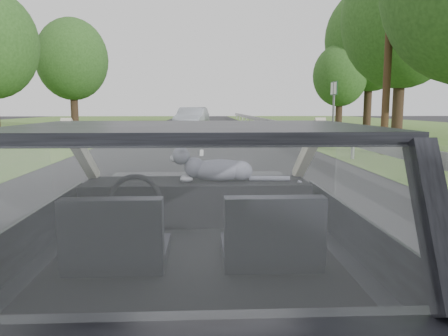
{
  "coord_description": "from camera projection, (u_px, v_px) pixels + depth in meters",
  "views": [
    {
      "loc": [
        0.05,
        -2.49,
        1.53
      ],
      "look_at": [
        0.2,
        0.57,
        1.1
      ],
      "focal_mm": 35.0,
      "sensor_mm": 36.0,
      "label": 1
    }
  ],
  "objects": [
    {
      "name": "tree_2",
      "position": [
        340.0,
        88.0,
        30.53
      ],
      "size": [
        4.67,
        4.67,
        5.69
      ],
      "primitive_type": null,
      "rotation": [
        0.0,
        0.0,
        0.29
      ],
      "color": "#214518",
      "rests_on": "ground"
    },
    {
      "name": "dashboard",
      "position": [
        197.0,
        201.0,
        3.17
      ],
      "size": [
        1.58,
        0.45,
        0.3
      ],
      "primitive_type": "cube",
      "color": "black",
      "rests_on": "subject_car"
    },
    {
      "name": "utility_pole",
      "position": [
        389.0,
        39.0,
        13.56
      ],
      "size": [
        0.29,
        0.29,
        7.24
      ],
      "primitive_type": "cylinder",
      "rotation": [
        0.0,
        0.0,
        -0.25
      ],
      "color": "#3E2A19",
      "rests_on": "ground"
    },
    {
      "name": "steering_wheel",
      "position": [
        135.0,
        201.0,
        2.85
      ],
      "size": [
        0.36,
        0.36,
        0.04
      ],
      "primitive_type": "torus",
      "color": "black",
      "rests_on": "dashboard"
    },
    {
      "name": "passenger_seat",
      "position": [
        271.0,
        232.0,
        2.28
      ],
      "size": [
        0.5,
        0.72,
        0.42
      ],
      "primitive_type": "cube",
      "color": "black",
      "rests_on": "subject_car"
    },
    {
      "name": "cat",
      "position": [
        220.0,
        169.0,
        3.12
      ],
      "size": [
        0.61,
        0.2,
        0.27
      ],
      "primitive_type": "ellipsoid",
      "rotation": [
        0.0,
        0.0,
        0.02
      ],
      "color": "slate",
      "rests_on": "dashboard"
    },
    {
      "name": "guardrail",
      "position": [
        349.0,
        140.0,
        12.68
      ],
      "size": [
        0.05,
        90.0,
        0.32
      ],
      "primitive_type": "cube",
      "color": "#A1A1A1",
      "rests_on": "ground"
    },
    {
      "name": "tree_3",
      "position": [
        370.0,
        60.0,
        30.97
      ],
      "size": [
        7.66,
        7.66,
        9.6
      ],
      "primitive_type": null,
      "rotation": [
        0.0,
        0.0,
        0.24
      ],
      "color": "#214518",
      "rests_on": "ground"
    },
    {
      "name": "other_car",
      "position": [
        192.0,
        119.0,
        27.38
      ],
      "size": [
        2.46,
        4.79,
        1.5
      ],
      "primitive_type": "imported",
      "rotation": [
        0.0,
        0.0,
        -0.15
      ],
      "color": "#A2A9B5",
      "rests_on": "ground"
    },
    {
      "name": "tree_6",
      "position": [
        73.0,
        76.0,
        29.82
      ],
      "size": [
        4.92,
        4.92,
        7.28
      ],
      "primitive_type": null,
      "rotation": [
        0.0,
        0.0,
        -0.02
      ],
      "color": "#214518",
      "rests_on": "ground"
    },
    {
      "name": "driver_seat",
      "position": [
        116.0,
        234.0,
        2.24
      ],
      "size": [
        0.5,
        0.72,
        0.42
      ],
      "primitive_type": "cube",
      "color": "black",
      "rests_on": "subject_car"
    },
    {
      "name": "highway_sign",
      "position": [
        333.0,
        110.0,
        21.4
      ],
      "size": [
        0.13,
        1.1,
        2.75
      ],
      "primitive_type": "cube",
      "rotation": [
        0.0,
        0.0,
        -0.02
      ],
      "color": "#15401D",
      "rests_on": "ground"
    },
    {
      "name": "subject_car",
      "position": [
        196.0,
        244.0,
        2.57
      ],
      "size": [
        1.8,
        4.0,
        1.45
      ],
      "primitive_type": "cube",
      "color": "black",
      "rests_on": "ground"
    },
    {
      "name": "tree_1",
      "position": [
        401.0,
        47.0,
        21.3
      ],
      "size": [
        6.45,
        6.45,
        8.89
      ],
      "primitive_type": null,
      "rotation": [
        0.0,
        0.0,
        0.11
      ],
      "color": "#214518",
      "rests_on": "ground"
    }
  ]
}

